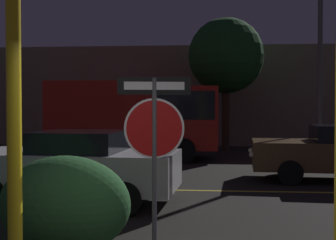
{
  "coord_description": "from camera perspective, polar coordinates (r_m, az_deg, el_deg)",
  "views": [
    {
      "loc": [
        0.31,
        -4.01,
        1.89
      ],
      "look_at": [
        -0.44,
        4.6,
        1.64
      ],
      "focal_mm": 50.0,
      "sensor_mm": 36.0,
      "label": 1
    }
  ],
  "objects": [
    {
      "name": "road_center_stripe",
      "position": [
        10.61,
        3.23,
        -8.56
      ],
      "size": [
        39.78,
        0.12,
        0.01
      ],
      "primitive_type": "cube",
      "color": "gold",
      "rests_on": "ground_plane"
    },
    {
      "name": "hedge_bush_2",
      "position": [
        6.2,
        -12.46,
        -10.07
      ],
      "size": [
        1.69,
        1.12,
        1.26
      ],
      "primitive_type": "ellipsoid",
      "color": "#285B2D",
      "rests_on": "ground_plane"
    },
    {
      "name": "building_backdrop",
      "position": [
        24.75,
        -1.27,
        2.86
      ],
      "size": [
        32.58,
        4.57,
        4.8
      ],
      "primitive_type": "cube",
      "color": "#7A6B5B",
      "rests_on": "ground_plane"
    },
    {
      "name": "stop_sign",
      "position": [
        5.8,
        -1.68,
        -1.09
      ],
      "size": [
        0.9,
        0.19,
        2.25
      ],
      "rotation": [
        0.0,
        0.0,
        0.18
      ],
      "color": "#4C4C51",
      "rests_on": "ground_plane"
    },
    {
      "name": "street_lamp",
      "position": [
        16.35,
        18.07,
        10.21
      ],
      "size": [
        0.41,
        0.41,
        7.05
      ],
      "color": "#4C4C51",
      "rests_on": "ground_plane"
    },
    {
      "name": "yellow_pole_left",
      "position": [
        4.58,
        -18.24,
        -1.5
      ],
      "size": [
        0.14,
        0.14,
        3.28
      ],
      "primitive_type": "cylinder",
      "color": "yellow",
      "rests_on": "ground_plane"
    },
    {
      "name": "passing_car_2",
      "position": [
        9.29,
        -11.26,
        -5.55
      ],
      "size": [
        4.17,
        2.17,
        1.41
      ],
      "rotation": [
        0.0,
        0.0,
        1.5
      ],
      "color": "silver",
      "rests_on": "ground_plane"
    },
    {
      "name": "delivery_truck",
      "position": [
        16.64,
        -3.75,
        0.55
      ],
      "size": [
        5.96,
        2.91,
        2.74
      ],
      "rotation": [
        0.0,
        0.0,
        -1.5
      ],
      "color": "maroon",
      "rests_on": "ground_plane"
    },
    {
      "name": "tree_1",
      "position": [
        20.14,
        7.08,
        7.73
      ],
      "size": [
        3.2,
        3.2,
        5.64
      ],
      "color": "#422D1E",
      "rests_on": "ground_plane"
    }
  ]
}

